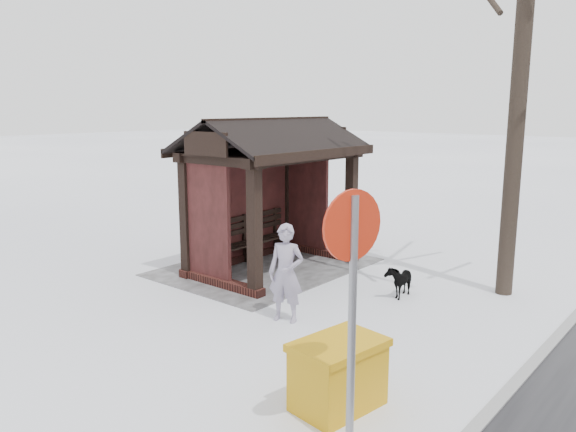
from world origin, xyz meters
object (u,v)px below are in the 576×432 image
at_px(pedestrian, 286,273).
at_px(road_sign, 352,270).
at_px(dog, 399,280).
at_px(bus_shelter, 267,164).
at_px(grit_bin, 338,374).

xyz_separation_m(pedestrian, road_sign, (2.25, 2.67, 1.07)).
bearing_deg(road_sign, dog, -141.24).
relative_size(pedestrian, road_sign, 0.60).
height_order(bus_shelter, road_sign, bus_shelter).
distance_m(dog, grit_bin, 4.01).
height_order(bus_shelter, dog, bus_shelter).
bearing_deg(grit_bin, road_sign, 50.04).
relative_size(dog, road_sign, 0.27).
distance_m(bus_shelter, dog, 3.52).
xyz_separation_m(bus_shelter, dog, (-0.17, 2.98, -1.87)).
distance_m(bus_shelter, road_sign, 6.47).
xyz_separation_m(bus_shelter, pedestrian, (2.01, 2.20, -1.39)).
distance_m(pedestrian, dog, 2.36).
height_order(grit_bin, road_sign, road_sign).
height_order(dog, grit_bin, grit_bin).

